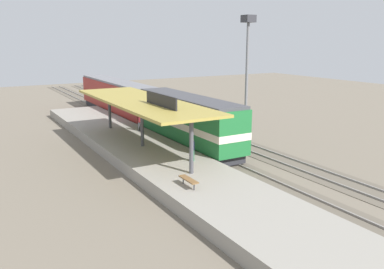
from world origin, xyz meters
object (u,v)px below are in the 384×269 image
(locomotive, at_px, (187,121))
(person_waiting, at_px, (192,148))
(passenger_carriage_single, at_px, (117,97))
(platform_bench, at_px, (189,180))
(light_mast, at_px, (248,50))
(person_walking, at_px, (140,121))

(locomotive, bearing_deg, person_waiting, -116.69)
(passenger_carriage_single, bearing_deg, platform_bench, -101.78)
(light_mast, height_order, person_waiting, light_mast)
(locomotive, relative_size, person_waiting, 8.44)
(platform_bench, relative_size, passenger_carriage_single, 0.08)
(locomotive, xyz_separation_m, person_walking, (-2.58, 4.70, -0.56))
(platform_bench, height_order, locomotive, locomotive)
(person_waiting, bearing_deg, light_mast, 36.60)
(person_waiting, bearing_deg, passenger_carriage_single, 82.52)
(locomotive, height_order, person_walking, locomotive)
(light_mast, relative_size, person_waiting, 6.84)
(platform_bench, bearing_deg, locomotive, 60.89)
(person_walking, bearing_deg, person_waiting, -93.21)
(platform_bench, xyz_separation_m, passenger_carriage_single, (6.00, 28.78, 0.97))
(passenger_carriage_single, height_order, light_mast, light_mast)
(platform_bench, relative_size, locomotive, 0.12)
(person_waiting, bearing_deg, platform_bench, -122.41)
(locomotive, bearing_deg, person_walking, 118.76)
(platform_bench, height_order, light_mast, light_mast)
(platform_bench, distance_m, passenger_carriage_single, 29.41)
(locomotive, xyz_separation_m, passenger_carriage_single, (0.00, 18.00, -0.10))
(passenger_carriage_single, bearing_deg, light_mast, -64.28)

